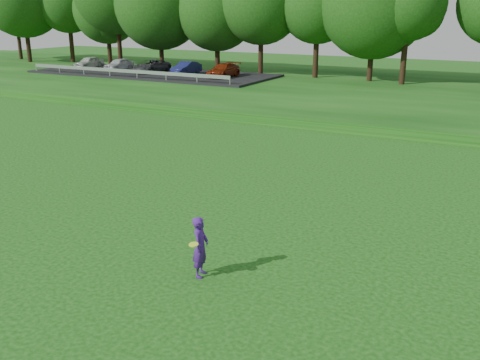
% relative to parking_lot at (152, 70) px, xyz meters
% --- Properties ---
extents(ground, '(140.00, 140.00, 0.00)m').
position_rel_parking_lot_xyz_m(ground, '(23.78, -32.81, -1.03)').
color(ground, '#0C3F0C').
rests_on(ground, ground).
extents(berm, '(130.00, 30.00, 0.60)m').
position_rel_parking_lot_xyz_m(berm, '(23.78, 1.19, -0.73)').
color(berm, '#0C3F0C').
rests_on(berm, ground).
extents(walking_path, '(130.00, 1.60, 0.04)m').
position_rel_parking_lot_xyz_m(walking_path, '(23.78, -12.81, -1.01)').
color(walking_path, gray).
rests_on(walking_path, ground).
extents(parking_lot, '(24.00, 9.00, 1.38)m').
position_rel_parking_lot_xyz_m(parking_lot, '(0.00, 0.00, 0.00)').
color(parking_lot, black).
rests_on(parking_lot, berm).
extents(woman, '(0.52, 0.81, 1.60)m').
position_rel_parking_lot_xyz_m(woman, '(25.29, -31.64, -0.23)').
color(woman, '#441B7B').
rests_on(woman, ground).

